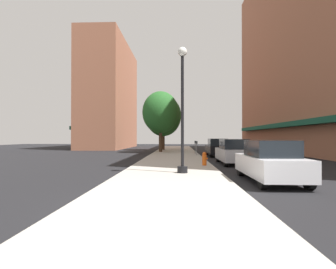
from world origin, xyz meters
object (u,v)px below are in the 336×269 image
car_silver (233,152)px  car_black (217,148)px  tree_near (163,116)px  car_white (270,162)px  lamppost (182,107)px  parking_meter_far (195,146)px  tree_mid (161,112)px  fire_hydrant (204,159)px  parking_meter_near (197,146)px

car_silver → car_black: size_ratio=1.00×
tree_near → car_white: 25.90m
lamppost → parking_meter_far: lamppost is taller
lamppost → car_silver: bearing=57.0°
parking_meter_far → tree_near: tree_near is taller
parking_meter_far → tree_mid: bearing=135.4°
car_silver → car_white: bearing=-90.5°
parking_meter_far → tree_mid: 6.44m
fire_hydrant → car_silver: car_silver is taller
parking_meter_far → tree_near: (-3.74, 9.01, 3.75)m
parking_meter_far → car_silver: size_ratio=0.30×
fire_hydrant → parking_meter_far: 10.92m
tree_mid → car_silver: bearing=-65.7°
parking_meter_far → car_black: car_black is taller
lamppost → tree_near: (-2.24, 23.27, 1.50)m
tree_mid → car_white: (5.70, -19.65, -3.85)m
parking_meter_near → car_white: 13.90m
tree_mid → car_white: bearing=-73.8°
lamppost → car_black: bearing=74.6°
lamppost → fire_hydrant: bearing=68.0°
lamppost → car_white: bearing=-26.2°
fire_hydrant → car_black: bearing=77.1°
parking_meter_near → car_white: bearing=-81.9°
parking_meter_near → car_black: (1.95, 0.46, -0.14)m
fire_hydrant → car_white: bearing=-67.4°
parking_meter_far → lamppost: bearing=-96.0°
lamppost → tree_mid: 18.15m
lamppost → car_black: size_ratio=1.37×
lamppost → car_silver: (3.45, 5.31, -2.39)m
parking_meter_near → car_white: (1.95, -13.76, -0.14)m
parking_meter_far → car_black: (1.95, -1.73, -0.14)m
parking_meter_near → parking_meter_far: bearing=90.0°
car_white → car_black: bearing=88.7°
parking_meter_near → tree_near: (-3.74, 11.20, 3.75)m
fire_hydrant → tree_mid: bearing=103.8°
tree_near → car_silver: tree_near is taller
tree_mid → car_silver: size_ratio=1.62×
tree_mid → car_black: bearing=-43.6°
parking_meter_far → tree_mid: (-3.75, 3.69, 3.71)m
fire_hydrant → parking_meter_far: parking_meter_far is taller
fire_hydrant → car_silver: (2.10, 1.96, 0.29)m
lamppost → tree_near: 23.42m
tree_mid → car_black: 8.76m
car_white → car_silver: same height
car_black → parking_meter_far: bearing=138.9°
parking_meter_far → car_silver: 9.16m
tree_near → car_silver: 19.24m
parking_meter_near → tree_mid: bearing=122.5°
tree_near → fire_hydrant: bearing=-79.8°
fire_hydrant → tree_mid: (-3.60, 14.60, 4.14)m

